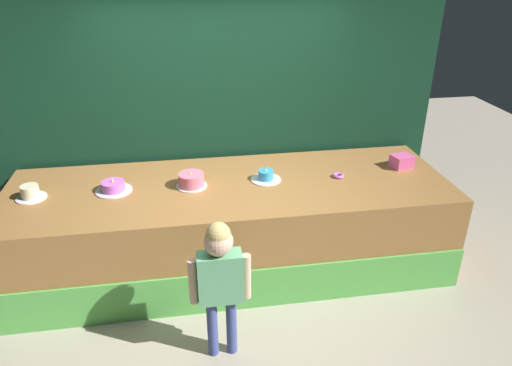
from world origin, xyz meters
TOP-DOWN VIEW (x-y plane):
  - ground_plane at (0.00, 0.00)m, footprint 12.00×12.00m
  - stage_platform at (0.00, 0.67)m, footprint 4.15×1.37m
  - curtain_backdrop at (0.00, 1.45)m, footprint 4.60×0.08m
  - child_figure at (-0.20, -0.48)m, footprint 0.46×0.21m
  - pink_box at (1.76, 0.80)m, footprint 0.23×0.20m
  - donut at (1.06, 0.67)m, footprint 0.11×0.11m
  - cake_far_left at (-1.76, 0.69)m, footprint 0.26×0.26m
  - cake_center_left at (-1.06, 0.71)m, footprint 0.33×0.33m
  - cake_center_right at (-0.35, 0.69)m, footprint 0.29×0.29m
  - cake_far_right at (0.35, 0.72)m, footprint 0.29×0.29m

SIDE VIEW (x-z plane):
  - ground_plane at x=0.00m, z-range 0.00..0.00m
  - stage_platform at x=0.00m, z-range 0.00..0.90m
  - child_figure at x=-0.20m, z-range 0.17..1.36m
  - donut at x=1.06m, z-range 0.90..0.94m
  - cake_far_right at x=0.35m, z-range 0.87..1.01m
  - cake_center_left at x=-1.06m, z-range 0.88..1.01m
  - cake_far_left at x=-1.76m, z-range 0.90..1.02m
  - pink_box at x=1.76m, z-range 0.90..1.03m
  - cake_center_right at x=-0.35m, z-range 0.88..1.05m
  - curtain_backdrop at x=0.00m, z-range 0.00..2.66m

